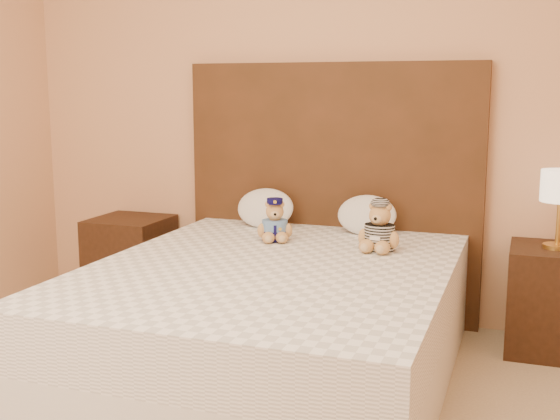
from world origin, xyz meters
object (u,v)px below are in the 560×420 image
Objects in this scene: bed at (272,321)px; teddy_prisoner at (380,226)px; pillow_left at (265,206)px; nightstand_right at (553,300)px; nightstand_left at (131,261)px; pillow_right at (367,213)px; teddy_police at (275,220)px.

bed is 0.72m from teddy_prisoner.
nightstand_right is at bearing -1.07° from pillow_left.
teddy_prisoner is at bearing -12.37° from nightstand_left.
nightstand_left is at bearing -178.86° from pillow_right.
nightstand_right is at bearing -1.73° from pillow_right.
teddy_prisoner is 0.42m from pillow_right.
nightstand_left is 1.75m from teddy_prisoner.
pillow_right is (0.60, 0.00, -0.00)m from pillow_left.
pillow_left is at bearing 1.91° from nightstand_left.
teddy_prisoner is 0.75× the size of pillow_right.
nightstand_left is at bearing 142.32° from teddy_police.
nightstand_left is 1.66× the size of pillow_right.
bed and nightstand_left have the same top height.
pillow_left is at bearing 180.00° from pillow_right.
pillow_left is at bearing 159.84° from teddy_prisoner.
teddy_police is at bearing -16.22° from nightstand_left.
pillow_right is at bearing 118.60° from teddy_prisoner.
nightstand_left is at bearing -178.09° from pillow_left.
pillow_left is (-0.76, 0.39, -0.00)m from teddy_prisoner.
teddy_prisoner is (0.57, -0.05, 0.01)m from teddy_police.
teddy_police is 0.91× the size of teddy_prisoner.
pillow_right is (-0.15, 0.39, -0.01)m from teddy_prisoner.
bed is 1.48m from nightstand_left.
bed is at bearing -107.14° from pillow_right.
teddy_prisoner reaches higher than nightstand_right.
nightstand_left is at bearing 180.00° from nightstand_right.
nightstand_left is at bearing 174.92° from teddy_prisoner.
bed is at bearing -92.83° from teddy_police.
nightstand_left is 1.56m from pillow_right.
teddy_prisoner is at bearing -27.45° from pillow_left.
nightstand_left is 0.99m from pillow_left.
teddy_prisoner is at bearing 46.78° from bed.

